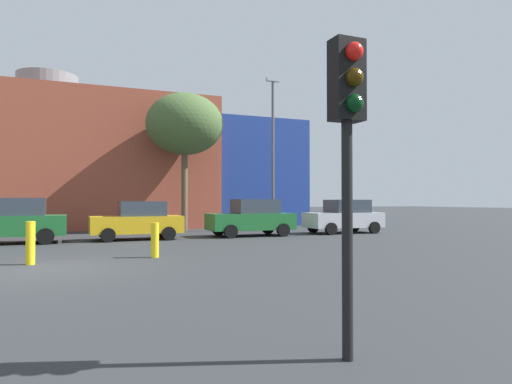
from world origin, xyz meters
The scene contains 11 objects.
ground_plane centered at (0.00, 0.00, 0.00)m, with size 200.00×200.00×0.00m, color #2D3033.
building_backdrop centered at (-0.85, 21.90, 4.08)m, with size 34.32×13.90×10.40m.
parked_car_2 centered at (-1.58, 8.13, 0.92)m, with size 4.26×2.09×1.85m.
parked_car_3 centered at (3.41, 8.13, 0.85)m, with size 3.94×1.93×1.71m.
parked_car_4 centered at (8.87, 8.13, 0.90)m, with size 4.17×2.05×1.81m.
parked_car_5 centered at (14.22, 8.13, 0.89)m, with size 4.12×2.02×1.79m.
traffic_light_near_right centered at (3.37, -8.37, 2.58)m, with size 0.36×0.36×3.50m.
bare_tree_0 centered at (6.65, 12.91, 6.08)m, with size 4.39×4.39×7.87m.
bollard_yellow_0 centered at (3.00, 1.45, 0.53)m, with size 0.24×0.24×1.06m, color yellow.
bollard_yellow_1 centered at (-0.39, 1.18, 0.59)m, with size 0.24×0.24×1.17m, color yellow.
street_lamp centered at (11.34, 11.04, 4.92)m, with size 0.80×0.24×8.78m.
Camera 1 is at (0.56, -12.56, 1.73)m, focal length 31.91 mm.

